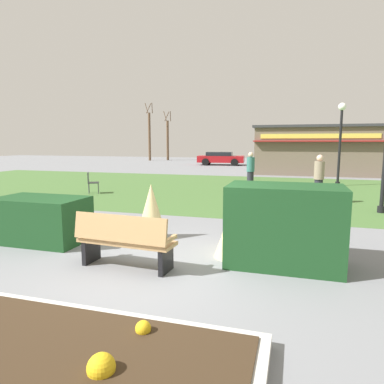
% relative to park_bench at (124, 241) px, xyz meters
% --- Properties ---
extents(ground_plane, '(80.00, 80.00, 0.00)m').
position_rel_park_bench_xyz_m(ground_plane, '(0.48, 0.20, -0.48)').
color(ground_plane, slate).
extents(lawn_patch, '(36.00, 12.00, 0.01)m').
position_rel_park_bench_xyz_m(lawn_patch, '(0.48, 10.19, -0.48)').
color(lawn_patch, '#446B33').
rests_on(lawn_patch, ground_plane).
extents(flower_bed, '(3.98, 2.01, 0.32)m').
position_rel_park_bench_xyz_m(flower_bed, '(0.54, -2.62, -0.39)').
color(flower_bed, beige).
rests_on(flower_bed, ground_plane).
extents(park_bench, '(1.73, 0.63, 0.95)m').
position_rel_park_bench_xyz_m(park_bench, '(0.00, 0.00, 0.00)').
color(park_bench, tan).
rests_on(park_bench, ground_plane).
extents(hedge_left, '(1.90, 1.10, 0.96)m').
position_rel_park_bench_xyz_m(hedge_left, '(-2.46, 0.93, -0.00)').
color(hedge_left, '#19421E').
rests_on(hedge_left, ground_plane).
extents(hedge_right, '(1.93, 1.10, 1.40)m').
position_rel_park_bench_xyz_m(hedge_right, '(2.56, 0.95, 0.22)').
color(hedge_right, '#19421E').
rests_on(hedge_right, ground_plane).
extents(ornamental_grass_behind_left, '(0.69, 0.69, 1.22)m').
position_rel_park_bench_xyz_m(ornamental_grass_behind_left, '(-0.29, 1.82, 0.13)').
color(ornamental_grass_behind_left, '#D1BC7F').
rests_on(ornamental_grass_behind_left, ground_plane).
extents(ornamental_grass_behind_right, '(0.55, 0.55, 1.29)m').
position_rel_park_bench_xyz_m(ornamental_grass_behind_right, '(1.55, 1.65, 0.16)').
color(ornamental_grass_behind_right, '#D1BC7F').
rests_on(ornamental_grass_behind_right, ground_plane).
extents(ornamental_grass_behind_center, '(0.66, 0.66, 0.93)m').
position_rel_park_bench_xyz_m(ornamental_grass_behind_center, '(1.63, 1.10, -0.02)').
color(ornamental_grass_behind_center, '#D1BC7F').
rests_on(ornamental_grass_behind_center, ground_plane).
extents(lamppost_far, '(0.36, 0.36, 3.95)m').
position_rel_park_bench_xyz_m(lamppost_far, '(4.73, 12.95, 2.02)').
color(lamppost_far, black).
rests_on(lamppost_far, ground_plane).
extents(trash_bin, '(0.52, 0.52, 0.93)m').
position_rel_park_bench_xyz_m(trash_bin, '(-3.32, 1.26, -0.02)').
color(trash_bin, '#2D4233').
rests_on(trash_bin, ground_plane).
extents(food_kiosk, '(7.94, 5.30, 3.17)m').
position_rel_park_bench_xyz_m(food_kiosk, '(3.99, 19.78, 1.11)').
color(food_kiosk, '#6B5B4C').
rests_on(food_kiosk, ground_plane).
extents(cafe_chair_east, '(0.60, 0.60, 0.89)m').
position_rel_park_bench_xyz_m(cafe_chair_east, '(-5.35, 7.33, 0.05)').
color(cafe_chair_east, '#4C5156').
rests_on(cafe_chair_east, ground_plane).
extents(person_strolling, '(0.34, 0.34, 1.69)m').
position_rel_park_bench_xyz_m(person_strolling, '(3.51, 7.48, 0.38)').
color(person_strolling, '#23232D').
rests_on(person_strolling, ground_plane).
extents(person_standing, '(0.34, 0.34, 1.69)m').
position_rel_park_bench_xyz_m(person_standing, '(0.87, 9.92, 0.38)').
color(person_standing, '#23232D').
rests_on(person_standing, ground_plane).
extents(parked_car_west_slot, '(4.34, 2.34, 1.20)m').
position_rel_park_bench_xyz_m(parked_car_west_slot, '(-3.86, 26.21, 0.16)').
color(parked_car_west_slot, maroon).
rests_on(parked_car_west_slot, ground_plane).
extents(tree_left_bg, '(0.91, 0.96, 5.59)m').
position_rel_park_bench_xyz_m(tree_left_bg, '(-11.53, 32.86, 1.95)').
color(tree_left_bg, brown).
rests_on(tree_left_bg, ground_plane).
extents(tree_right_bg, '(0.91, 0.96, 6.42)m').
position_rel_park_bench_xyz_m(tree_right_bg, '(-13.21, 31.49, 2.36)').
color(tree_right_bg, brown).
rests_on(tree_right_bg, ground_plane).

